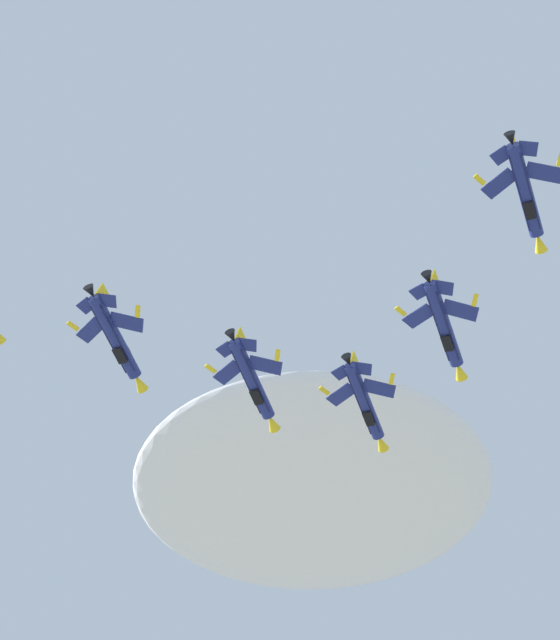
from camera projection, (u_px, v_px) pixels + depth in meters
The scene contains 6 objects.
cloud_near_formation at pixel (312, 486), 199.07m from camera, with size 73.68×54.58×18.59m, color white.
fighter_jet_lead at pixel (365, 403), 128.71m from camera, with size 10.05×15.44×4.40m.
fighter_jet_left_wing at pixel (253, 381), 124.43m from camera, with size 10.07×15.44×4.37m.
fighter_jet_right_wing at pixel (444, 326), 119.30m from camera, with size 9.82×15.44×4.78m.
fighter_jet_left_outer at pixel (116, 339), 120.88m from camera, with size 10.06×15.44×4.38m.
fighter_jet_right_outer at pixel (526, 193), 114.88m from camera, with size 10.07×15.44×4.38m.
Camera 1 is at (3.59, 1.17, 1.69)m, focal length 54.65 mm.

